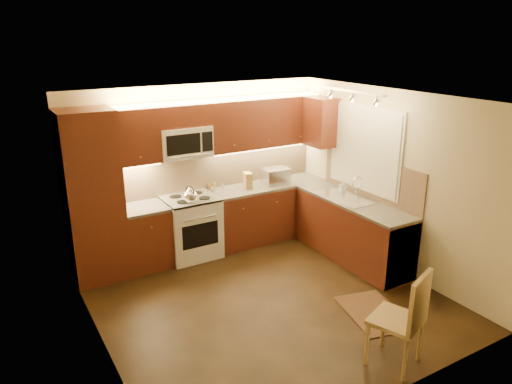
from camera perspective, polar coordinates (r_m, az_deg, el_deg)
floor at (r=6.24m, az=1.42°, el=-12.59°), size 4.00×4.00×0.01m
ceiling at (r=5.40m, az=1.64°, el=10.83°), size 4.00×4.00×0.01m
wall_back at (r=7.39m, az=-6.76°, el=2.86°), size 4.00×0.01×2.50m
wall_front at (r=4.28m, az=16.09°, el=-9.59°), size 4.00×0.01×2.50m
wall_left at (r=5.00m, az=-18.38°, el=-5.66°), size 0.01×4.00×2.50m
wall_right at (r=6.92m, az=15.70°, el=1.22°), size 0.01×4.00×2.50m
pantry at (r=6.66m, az=-18.68°, el=-0.62°), size 0.70×0.60×2.30m
base_cab_back_left at (r=7.07m, az=-12.87°, el=-5.28°), size 0.62×0.60×0.86m
counter_back_left at (r=6.90m, az=-13.13°, el=-1.85°), size 0.62×0.60×0.04m
base_cab_back_right at (r=7.85m, az=1.31°, el=-2.37°), size 1.92×0.60×0.86m
counter_back_right at (r=7.70m, az=1.34°, el=0.76°), size 1.92×0.60×0.04m
base_cab_right at (r=7.26m, az=11.24°, el=-4.51°), size 0.60×2.00×0.86m
counter_right at (r=7.10m, az=11.46°, el=-1.16°), size 0.60×2.00×0.04m
dishwasher at (r=6.80m, az=15.15°, el=-6.41°), size 0.58×0.60×0.84m
backsplash_back at (r=7.53m, az=-4.28°, el=2.85°), size 3.30×0.02×0.60m
backsplash_right at (r=7.19m, az=13.34°, el=1.65°), size 0.02×2.00×0.60m
upper_cab_back_left at (r=6.75m, az=-14.07°, el=6.43°), size 0.62×0.35×0.75m
upper_cab_back_right at (r=7.57m, az=0.89°, el=8.21°), size 1.92×0.35×0.75m
upper_cab_bridge at (r=6.93m, az=-8.71°, el=8.92°), size 0.76×0.35×0.31m
upper_cab_right_corner at (r=7.67m, az=7.63°, el=8.19°), size 0.35×0.50×0.75m
stove at (r=7.25m, az=-7.64°, el=-4.10°), size 0.76×0.65×0.92m
microwave at (r=6.99m, az=-8.51°, el=5.87°), size 0.76×0.38×0.44m
window_frame at (r=7.19m, az=12.73°, el=4.99°), size 0.03×1.44×1.24m
window_blinds at (r=7.18m, az=12.61°, el=4.98°), size 0.02×1.36×1.16m
sink at (r=7.17m, az=10.71°, el=-0.10°), size 0.52×0.86×0.15m
faucet at (r=7.27m, az=11.82°, el=0.69°), size 0.20×0.04×0.30m
track_light_bar at (r=6.65m, az=11.34°, el=11.56°), size 0.04×1.20×0.03m
kettle at (r=6.84m, az=-7.77°, el=-0.24°), size 0.27×0.27×0.25m
toaster_oven at (r=7.73m, az=2.31°, el=1.92°), size 0.43×0.33×0.25m
knife_block at (r=7.50m, az=-0.99°, el=1.39°), size 0.14×0.19×0.24m
spice_jar_a at (r=7.49m, az=-3.98°, el=0.74°), size 0.05×0.05×0.09m
spice_jar_b at (r=7.47m, az=-5.50°, el=0.64°), size 0.04×0.04×0.09m
spice_jar_c at (r=7.36m, az=-5.07°, el=0.37°), size 0.05×0.05×0.09m
spice_jar_d at (r=7.49m, az=-4.95°, el=0.73°), size 0.05×0.05×0.09m
soap_bottle at (r=7.42m, az=10.12°, el=0.66°), size 0.08×0.08×0.18m
rug at (r=6.14m, az=13.67°, el=-13.63°), size 0.80×1.03×0.01m
dining_chair at (r=5.13m, az=16.19°, el=-14.03°), size 0.60×0.60×1.04m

